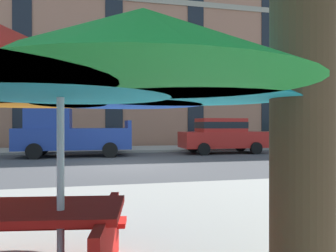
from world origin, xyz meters
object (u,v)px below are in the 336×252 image
sedan_red (222,135)px  picnic_table (12,241)px  patio_umbrella (60,70)px  pickup_blue (69,134)px

sedan_red → picnic_table: bearing=-119.4°
patio_umbrella → pickup_blue: bearing=94.0°
sedan_red → picnic_table: 14.38m
picnic_table → patio_umbrella: bearing=-23.7°
sedan_red → patio_umbrella: size_ratio=1.10×
sedan_red → picnic_table: size_ratio=2.18×
pickup_blue → picnic_table: size_ratio=2.53×
pickup_blue → sedan_red: (7.54, -0.00, -0.08)m
sedan_red → patio_umbrella: 14.36m
patio_umbrella → picnic_table: size_ratio=1.99×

